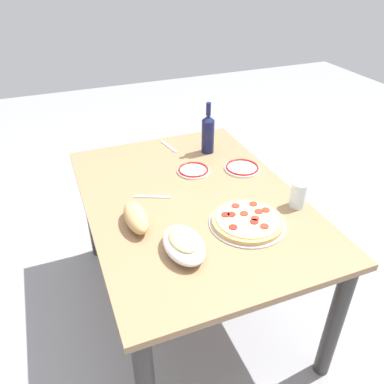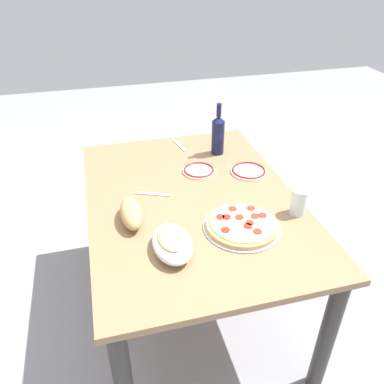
{
  "view_description": "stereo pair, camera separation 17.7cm",
  "coord_description": "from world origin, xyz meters",
  "px_view_note": "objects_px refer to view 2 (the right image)",
  "views": [
    {
      "loc": [
        1.38,
        -0.55,
        1.7
      ],
      "look_at": [
        0.0,
        0.0,
        0.74
      ],
      "focal_mm": 36.14,
      "sensor_mm": 36.0,
      "label": 1
    },
    {
      "loc": [
        1.44,
        -0.38,
        1.7
      ],
      "look_at": [
        0.0,
        0.0,
        0.74
      ],
      "focal_mm": 36.14,
      "sensor_mm": 36.0,
      "label": 2
    }
  ],
  "objects_px": {
    "dining_table": "(192,216)",
    "wine_bottle": "(218,134)",
    "water_glass": "(299,202)",
    "side_plate_far": "(199,170)",
    "bread_loaf": "(131,213)",
    "side_plate_near": "(249,171)",
    "baked_pasta_dish": "(172,242)",
    "pepperoni_pizza": "(242,225)"
  },
  "relations": [
    {
      "from": "wine_bottle",
      "to": "side_plate_near",
      "type": "height_order",
      "value": "wine_bottle"
    },
    {
      "from": "pepperoni_pizza",
      "to": "bread_loaf",
      "type": "xyz_separation_m",
      "value": [
        -0.16,
        -0.44,
        0.03
      ]
    },
    {
      "from": "pepperoni_pizza",
      "to": "bread_loaf",
      "type": "height_order",
      "value": "bread_loaf"
    },
    {
      "from": "bread_loaf",
      "to": "baked_pasta_dish",
      "type": "bearing_deg",
      "value": 29.18
    },
    {
      "from": "pepperoni_pizza",
      "to": "side_plate_far",
      "type": "bearing_deg",
      "value": -174.35
    },
    {
      "from": "wine_bottle",
      "to": "side_plate_near",
      "type": "xyz_separation_m",
      "value": [
        0.25,
        0.09,
        -0.11
      ]
    },
    {
      "from": "dining_table",
      "to": "bread_loaf",
      "type": "bearing_deg",
      "value": -69.51
    },
    {
      "from": "wine_bottle",
      "to": "bread_loaf",
      "type": "xyz_separation_m",
      "value": [
        0.51,
        -0.54,
        -0.07
      ]
    },
    {
      "from": "wine_bottle",
      "to": "side_plate_near",
      "type": "bearing_deg",
      "value": 19.4
    },
    {
      "from": "wine_bottle",
      "to": "water_glass",
      "type": "distance_m",
      "value": 0.66
    },
    {
      "from": "bread_loaf",
      "to": "water_glass",
      "type": "bearing_deg",
      "value": 79.84
    },
    {
      "from": "dining_table",
      "to": "side_plate_near",
      "type": "height_order",
      "value": "side_plate_near"
    },
    {
      "from": "water_glass",
      "to": "side_plate_far",
      "type": "relative_size",
      "value": 0.71
    },
    {
      "from": "baked_pasta_dish",
      "to": "water_glass",
      "type": "height_order",
      "value": "water_glass"
    },
    {
      "from": "dining_table",
      "to": "wine_bottle",
      "type": "bearing_deg",
      "value": 147.76
    },
    {
      "from": "baked_pasta_dish",
      "to": "side_plate_near",
      "type": "relative_size",
      "value": 1.3
    },
    {
      "from": "baked_pasta_dish",
      "to": "side_plate_near",
      "type": "bearing_deg",
      "value": 133.79
    },
    {
      "from": "water_glass",
      "to": "side_plate_far",
      "type": "xyz_separation_m",
      "value": [
        -0.45,
        -0.32,
        -0.05
      ]
    },
    {
      "from": "dining_table",
      "to": "bread_loaf",
      "type": "distance_m",
      "value": 0.35
    },
    {
      "from": "pepperoni_pizza",
      "to": "wine_bottle",
      "type": "bearing_deg",
      "value": 170.74
    },
    {
      "from": "pepperoni_pizza",
      "to": "bread_loaf",
      "type": "distance_m",
      "value": 0.46
    },
    {
      "from": "bread_loaf",
      "to": "dining_table",
      "type": "bearing_deg",
      "value": 110.49
    },
    {
      "from": "pepperoni_pizza",
      "to": "side_plate_far",
      "type": "height_order",
      "value": "pepperoni_pizza"
    },
    {
      "from": "side_plate_far",
      "to": "dining_table",
      "type": "bearing_deg",
      "value": -23.26
    },
    {
      "from": "dining_table",
      "to": "side_plate_far",
      "type": "height_order",
      "value": "side_plate_far"
    },
    {
      "from": "dining_table",
      "to": "wine_bottle",
      "type": "xyz_separation_m",
      "value": [
        -0.4,
        0.25,
        0.22
      ]
    },
    {
      "from": "baked_pasta_dish",
      "to": "side_plate_near",
      "type": "distance_m",
      "value": 0.7
    },
    {
      "from": "dining_table",
      "to": "side_plate_near",
      "type": "xyz_separation_m",
      "value": [
        -0.15,
        0.34,
        0.11
      ]
    },
    {
      "from": "water_glass",
      "to": "pepperoni_pizza",
      "type": "bearing_deg",
      "value": -82.51
    },
    {
      "from": "baked_pasta_dish",
      "to": "dining_table",
      "type": "bearing_deg",
      "value": 153.7
    },
    {
      "from": "pepperoni_pizza",
      "to": "baked_pasta_dish",
      "type": "height_order",
      "value": "baked_pasta_dish"
    },
    {
      "from": "pepperoni_pizza",
      "to": "water_glass",
      "type": "bearing_deg",
      "value": 97.49
    },
    {
      "from": "side_plate_near",
      "to": "side_plate_far",
      "type": "distance_m",
      "value": 0.26
    },
    {
      "from": "wine_bottle",
      "to": "side_plate_near",
      "type": "relative_size",
      "value": 1.56
    },
    {
      "from": "dining_table",
      "to": "baked_pasta_dish",
      "type": "relative_size",
      "value": 5.55
    },
    {
      "from": "dining_table",
      "to": "pepperoni_pizza",
      "type": "relative_size",
      "value": 4.11
    },
    {
      "from": "baked_pasta_dish",
      "to": "water_glass",
      "type": "distance_m",
      "value": 0.59
    },
    {
      "from": "side_plate_far",
      "to": "wine_bottle",
      "type": "bearing_deg",
      "value": 138.8
    },
    {
      "from": "wine_bottle",
      "to": "side_plate_far",
      "type": "distance_m",
      "value": 0.26
    },
    {
      "from": "wine_bottle",
      "to": "side_plate_far",
      "type": "height_order",
      "value": "wine_bottle"
    },
    {
      "from": "baked_pasta_dish",
      "to": "wine_bottle",
      "type": "height_order",
      "value": "wine_bottle"
    },
    {
      "from": "wine_bottle",
      "to": "dining_table",
      "type": "bearing_deg",
      "value": -32.24
    }
  ]
}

